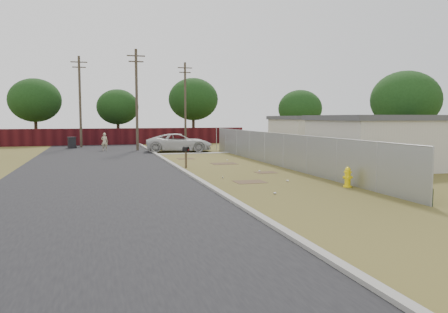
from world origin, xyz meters
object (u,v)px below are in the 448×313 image
object	(u,v)px
mailbox	(186,151)
pickup_truck	(179,143)
fire_hydrant	(348,177)
trash_bin	(72,142)
pedestrian	(105,142)

from	to	relation	value
mailbox	pickup_truck	bearing A→B (deg)	81.31
fire_hydrant	trash_bin	xyz separation A→B (m)	(-12.52, 28.24, 0.14)
trash_bin	pickup_truck	bearing A→B (deg)	-37.29
fire_hydrant	pickup_truck	world-z (taller)	pickup_truck
mailbox	trash_bin	size ratio (longest dim) A/B	1.15
pickup_truck	pedestrian	distance (m)	6.91
pedestrian	trash_bin	distance (m)	4.98
pickup_truck	trash_bin	size ratio (longest dim) A/B	5.18
mailbox	pedestrian	size ratio (longest dim) A/B	0.79
fire_hydrant	pedestrian	size ratio (longest dim) A/B	0.56
mailbox	pedestrian	bearing A→B (deg)	105.87
mailbox	pickup_truck	world-z (taller)	pickup_truck
mailbox	trash_bin	world-z (taller)	mailbox
pickup_truck	fire_hydrant	bearing A→B (deg)	-162.31
fire_hydrant	mailbox	bearing A→B (deg)	120.08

